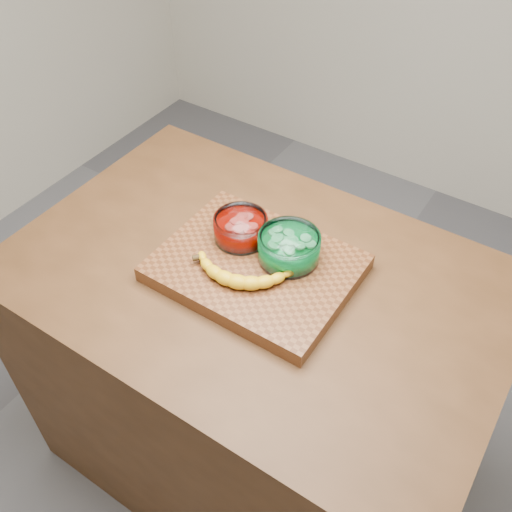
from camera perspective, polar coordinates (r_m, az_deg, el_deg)
The scene contains 6 objects.
ground at distance 2.11m, azimuth 0.00°, elevation -18.80°, with size 3.50×3.50×0.00m, color #5D5D62.
counter at distance 1.72m, azimuth 0.00°, elevation -12.13°, with size 1.20×0.80×0.90m, color #4E2E17.
cutting_board at distance 1.35m, azimuth 0.00°, elevation -1.20°, with size 0.45×0.35×0.04m, color brown.
bowl_red at distance 1.38m, azimuth -1.54°, elevation 2.80°, with size 0.13×0.13×0.06m.
bowl_green at distance 1.33m, azimuth 3.31°, elevation 0.85°, with size 0.15×0.15×0.07m.
banana at distance 1.30m, azimuth -1.51°, elevation -1.19°, with size 0.25×0.15×0.04m, color gold, non-canonical shape.
Camera 1 is at (0.52, -0.79, 1.89)m, focal length 40.00 mm.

